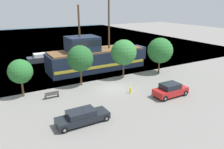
# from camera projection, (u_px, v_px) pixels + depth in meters

# --- Properties ---
(ground_plane) EXTENTS (160.00, 160.00, 0.00)m
(ground_plane) POSITION_uv_depth(u_px,v_px,m) (113.00, 88.00, 28.70)
(ground_plane) COLOR gray
(water_surface) EXTENTS (80.00, 80.00, 0.00)m
(water_surface) POSITION_uv_depth(u_px,v_px,m) (39.00, 41.00, 65.03)
(water_surface) COLOR #33566B
(water_surface) RESTS_ON ground
(pirate_ship) EXTENTS (17.48, 5.06, 11.74)m
(pirate_ship) POSITION_uv_depth(u_px,v_px,m) (95.00, 57.00, 36.49)
(pirate_ship) COLOR #192338
(pirate_ship) RESTS_ON water_surface
(moored_boat_dockside) EXTENTS (5.56, 2.13, 1.61)m
(moored_boat_dockside) POSITION_uv_depth(u_px,v_px,m) (42.00, 58.00, 41.85)
(moored_boat_dockside) COLOR #2D333D
(moored_boat_dockside) RESTS_ON water_surface
(parked_car_curb_front) EXTENTS (4.27, 1.92, 1.64)m
(parked_car_curb_front) POSITION_uv_depth(u_px,v_px,m) (170.00, 90.00, 26.11)
(parked_car_curb_front) COLOR #B21E1E
(parked_car_curb_front) RESTS_ON ground_plane
(parked_car_curb_mid) EXTENTS (4.95, 1.80, 1.35)m
(parked_car_curb_mid) POSITION_uv_depth(u_px,v_px,m) (82.00, 117.00, 20.20)
(parked_car_curb_mid) COLOR black
(parked_car_curb_mid) RESTS_ON ground_plane
(fire_hydrant) EXTENTS (0.42, 0.25, 0.76)m
(fire_hydrant) POSITION_uv_depth(u_px,v_px,m) (131.00, 90.00, 27.10)
(fire_hydrant) COLOR yellow
(fire_hydrant) RESTS_ON ground_plane
(bench_promenade_east) EXTENTS (1.62, 0.45, 0.85)m
(bench_promenade_east) POSITION_uv_depth(u_px,v_px,m) (52.00, 95.00, 25.67)
(bench_promenade_east) COLOR #4C4742
(bench_promenade_east) RESTS_ON ground_plane
(tree_row_east) EXTENTS (2.84, 2.84, 4.56)m
(tree_row_east) POSITION_uv_depth(u_px,v_px,m) (20.00, 72.00, 25.33)
(tree_row_east) COLOR brown
(tree_row_east) RESTS_ON ground_plane
(tree_row_mideast) EXTENTS (3.47, 3.47, 5.50)m
(tree_row_mideast) POSITION_uv_depth(u_px,v_px,m) (80.00, 58.00, 28.71)
(tree_row_mideast) COLOR brown
(tree_row_mideast) RESTS_ON ground_plane
(tree_row_midwest) EXTENTS (3.76, 3.76, 5.72)m
(tree_row_midwest) POSITION_uv_depth(u_px,v_px,m) (124.00, 53.00, 31.80)
(tree_row_midwest) COLOR brown
(tree_row_midwest) RESTS_ON ground_plane
(tree_row_west) EXTENTS (3.98, 3.98, 5.60)m
(tree_row_west) POSITION_uv_depth(u_px,v_px,m) (160.00, 51.00, 34.21)
(tree_row_west) COLOR brown
(tree_row_west) RESTS_ON ground_plane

